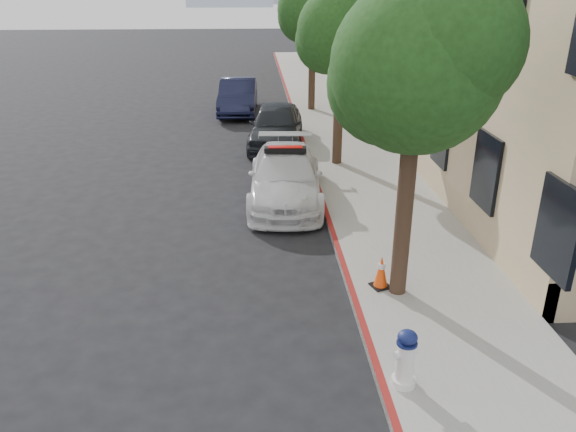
{
  "coord_description": "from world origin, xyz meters",
  "views": [
    {
      "loc": [
        0.28,
        -10.98,
        5.55
      ],
      "look_at": [
        0.95,
        -0.27,
        1.0
      ],
      "focal_mm": 35.0,
      "sensor_mm": 36.0,
      "label": 1
    }
  ],
  "objects_px": {
    "police_car": "(285,176)",
    "parked_car_mid": "(276,125)",
    "traffic_cone": "(381,272)",
    "parked_car_far": "(238,96)",
    "fire_hydrant": "(405,359)"
  },
  "relations": [
    {
      "from": "police_car",
      "to": "parked_car_far",
      "type": "bearing_deg",
      "value": 101.0
    },
    {
      "from": "traffic_cone",
      "to": "police_car",
      "type": "bearing_deg",
      "value": 106.9
    },
    {
      "from": "police_car",
      "to": "parked_car_mid",
      "type": "distance_m",
      "value": 5.34
    },
    {
      "from": "police_car",
      "to": "traffic_cone",
      "type": "distance_m",
      "value": 5.22
    },
    {
      "from": "parked_car_far",
      "to": "fire_hydrant",
      "type": "height_order",
      "value": "parked_car_far"
    },
    {
      "from": "police_car",
      "to": "fire_hydrant",
      "type": "height_order",
      "value": "police_car"
    },
    {
      "from": "police_car",
      "to": "parked_car_far",
      "type": "height_order",
      "value": "police_car"
    },
    {
      "from": "parked_car_mid",
      "to": "traffic_cone",
      "type": "relative_size",
      "value": 6.9
    },
    {
      "from": "traffic_cone",
      "to": "parked_car_far",
      "type": "bearing_deg",
      "value": 100.61
    },
    {
      "from": "police_car",
      "to": "parked_car_far",
      "type": "xyz_separation_m",
      "value": [
        -1.46,
        10.92,
        0.06
      ]
    },
    {
      "from": "parked_car_mid",
      "to": "fire_hydrant",
      "type": "distance_m",
      "value": 13.17
    },
    {
      "from": "police_car",
      "to": "parked_car_far",
      "type": "relative_size",
      "value": 1.07
    },
    {
      "from": "parked_car_far",
      "to": "traffic_cone",
      "type": "bearing_deg",
      "value": -77.13
    },
    {
      "from": "parked_car_mid",
      "to": "fire_hydrant",
      "type": "bearing_deg",
      "value": -78.02
    },
    {
      "from": "parked_car_far",
      "to": "fire_hydrant",
      "type": "xyz_separation_m",
      "value": [
        2.71,
        -18.69,
        -0.15
      ]
    }
  ]
}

